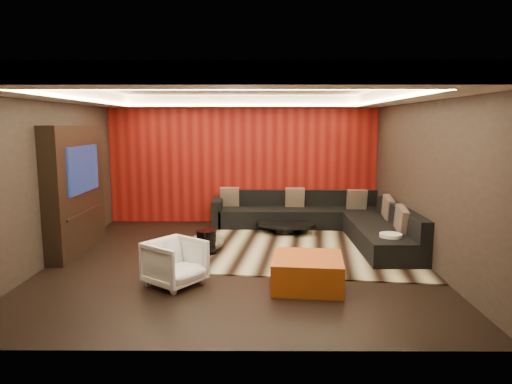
{
  "coord_description": "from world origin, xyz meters",
  "views": [
    {
      "loc": [
        0.34,
        -7.23,
        2.24
      ],
      "look_at": [
        0.3,
        0.6,
        1.05
      ],
      "focal_mm": 32.0,
      "sensor_mm": 36.0,
      "label": 1
    }
  ],
  "objects_px": {
    "white_side_table": "(390,247)",
    "coffee_table": "(285,228)",
    "armchair": "(175,263)",
    "orange_ottoman": "(307,272)",
    "drum_stool": "(206,242)",
    "sectional_sofa": "(327,221)"
  },
  "relations": [
    {
      "from": "drum_stool",
      "to": "armchair",
      "type": "bearing_deg",
      "value": -99.78
    },
    {
      "from": "armchair",
      "to": "coffee_table",
      "type": "bearing_deg",
      "value": 7.96
    },
    {
      "from": "coffee_table",
      "to": "orange_ottoman",
      "type": "height_order",
      "value": "orange_ottoman"
    },
    {
      "from": "orange_ottoman",
      "to": "sectional_sofa",
      "type": "distance_m",
      "value": 3.14
    },
    {
      "from": "drum_stool",
      "to": "armchair",
      "type": "height_order",
      "value": "armchair"
    },
    {
      "from": "drum_stool",
      "to": "white_side_table",
      "type": "height_order",
      "value": "white_side_table"
    },
    {
      "from": "coffee_table",
      "to": "white_side_table",
      "type": "distance_m",
      "value": 2.43
    },
    {
      "from": "coffee_table",
      "to": "armchair",
      "type": "relative_size",
      "value": 1.75
    },
    {
      "from": "drum_stool",
      "to": "orange_ottoman",
      "type": "xyz_separation_m",
      "value": [
        1.57,
        -1.57,
        -0.01
      ]
    },
    {
      "from": "white_side_table",
      "to": "sectional_sofa",
      "type": "distance_m",
      "value": 2.0
    },
    {
      "from": "drum_stool",
      "to": "armchair",
      "type": "distance_m",
      "value": 1.54
    },
    {
      "from": "white_side_table",
      "to": "coffee_table",
      "type": "bearing_deg",
      "value": 131.33
    },
    {
      "from": "white_side_table",
      "to": "armchair",
      "type": "bearing_deg",
      "value": -160.69
    },
    {
      "from": "orange_ottoman",
      "to": "sectional_sofa",
      "type": "height_order",
      "value": "sectional_sofa"
    },
    {
      "from": "sectional_sofa",
      "to": "drum_stool",
      "type": "bearing_deg",
      "value": -146.81
    },
    {
      "from": "coffee_table",
      "to": "white_side_table",
      "type": "relative_size",
      "value": 2.72
    },
    {
      "from": "orange_ottoman",
      "to": "drum_stool",
      "type": "bearing_deg",
      "value": 135.02
    },
    {
      "from": "orange_ottoman",
      "to": "armchair",
      "type": "bearing_deg",
      "value": 178.45
    },
    {
      "from": "orange_ottoman",
      "to": "sectional_sofa",
      "type": "xyz_separation_m",
      "value": [
        0.72,
        3.06,
        0.05
      ]
    },
    {
      "from": "orange_ottoman",
      "to": "coffee_table",
      "type": "bearing_deg",
      "value": 92.33
    },
    {
      "from": "drum_stool",
      "to": "orange_ottoman",
      "type": "height_order",
      "value": "same"
    },
    {
      "from": "white_side_table",
      "to": "sectional_sofa",
      "type": "height_order",
      "value": "sectional_sofa"
    }
  ]
}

